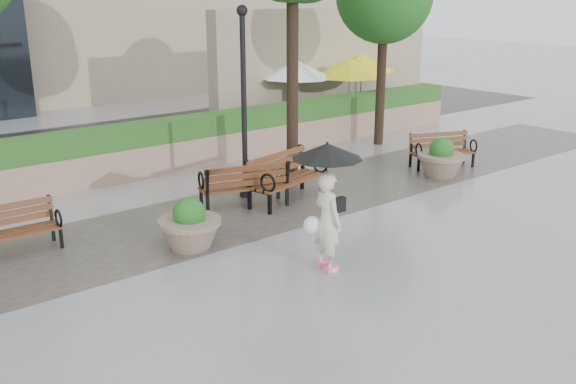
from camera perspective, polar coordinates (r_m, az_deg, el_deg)
ground at (r=11.27m, az=1.90°, el=-6.26°), size 100.00×100.00×0.00m
cobble_strip at (r=13.52m, az=-6.46°, el=-2.26°), size 28.00×3.20×0.01m
hedge_wall at (r=16.72m, az=-14.02°, el=3.49°), size 24.00×0.80×1.35m
cafe_wall at (r=24.25m, az=3.47°, el=11.32°), size 10.00×0.60×4.00m
cafe_hedge at (r=22.56m, az=6.25°, el=6.82°), size 8.00×0.50×0.90m
asphalt_street at (r=20.48m, az=-18.74°, el=3.66°), size 40.00×7.00×0.00m
bench_1 at (r=12.51m, az=-23.32°, el=-3.99°), size 1.69×0.72×0.89m
bench_2 at (r=14.01m, az=-3.89°, el=-0.20°), size 2.02×1.26×1.02m
bench_3 at (r=14.40m, az=-0.13°, el=0.40°), size 2.13×1.24×1.08m
bench_4 at (r=17.74m, az=13.50°, el=3.00°), size 1.82×1.29×0.92m
planter_left at (r=11.87m, az=-8.72°, el=-3.24°), size 1.16×1.16×0.97m
planter_right at (r=16.82m, az=13.43°, el=2.66°), size 1.20×1.20×1.01m
lamppost at (r=14.38m, az=-3.92°, el=6.75°), size 0.28×0.28×4.26m
patio_umb_white at (r=22.38m, az=0.77°, el=10.83°), size 2.50×2.50×2.30m
patio_umb_yellow_a at (r=22.82m, az=5.49°, el=10.87°), size 2.50×2.50×2.30m
patio_umb_yellow_b at (r=24.74m, az=6.57°, el=11.33°), size 2.50×2.50×2.30m
pedestrian at (r=10.61m, az=3.49°, el=-0.19°), size 1.18×1.18×2.17m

